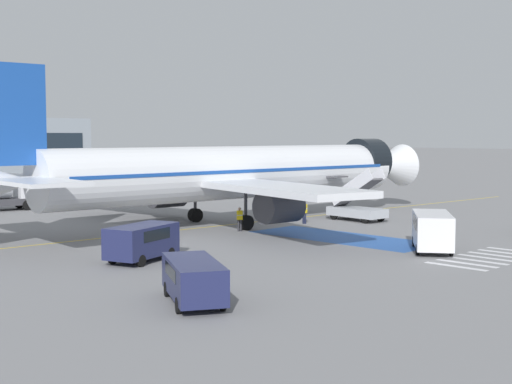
# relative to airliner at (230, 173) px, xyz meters

# --- Properties ---
(ground_plane) EXTENTS (600.00, 600.00, 0.00)m
(ground_plane) POSITION_rel_airliner_xyz_m (0.67, -0.85, -4.00)
(ground_plane) COLOR slate
(apron_leadline_yellow) EXTENTS (76.04, 6.50, 0.01)m
(apron_leadline_yellow) POSITION_rel_airliner_xyz_m (0.60, -0.05, -4.00)
(apron_leadline_yellow) COLOR gold
(apron_leadline_yellow) RESTS_ON ground_plane
(apron_stand_patch_blue) EXTENTS (4.88, 13.08, 0.01)m
(apron_stand_patch_blue) POSITION_rel_airliner_xyz_m (0.60, -10.40, -4.00)
(apron_stand_patch_blue) COLOR #2856A8
(apron_stand_patch_blue) RESTS_ON ground_plane
(apron_walkway_bar_0) EXTENTS (0.44, 3.60, 0.01)m
(apron_walkway_bar_0) POSITION_rel_airliner_xyz_m (-3.60, -21.25, -4.00)
(apron_walkway_bar_0) COLOR silver
(apron_walkway_bar_0) RESTS_ON ground_plane
(apron_walkway_bar_1) EXTENTS (0.44, 3.60, 0.01)m
(apron_walkway_bar_1) POSITION_rel_airliner_xyz_m (-2.40, -21.25, -4.00)
(apron_walkway_bar_1) COLOR silver
(apron_walkway_bar_1) RESTS_ON ground_plane
(apron_walkway_bar_2) EXTENTS (0.44, 3.60, 0.01)m
(apron_walkway_bar_2) POSITION_rel_airliner_xyz_m (-1.20, -21.25, -4.00)
(apron_walkway_bar_2) COLOR silver
(apron_walkway_bar_2) RESTS_ON ground_plane
(apron_walkway_bar_3) EXTENTS (0.44, 3.60, 0.01)m
(apron_walkway_bar_3) POSITION_rel_airliner_xyz_m (0.00, -21.25, -4.00)
(apron_walkway_bar_3) COLOR silver
(apron_walkway_bar_3) RESTS_ON ground_plane
(apron_walkway_bar_4) EXTENTS (0.44, 3.60, 0.01)m
(apron_walkway_bar_4) POSITION_rel_airliner_xyz_m (1.20, -21.25, -4.00)
(apron_walkway_bar_4) COLOR silver
(apron_walkway_bar_4) RESTS_ON ground_plane
(apron_walkway_bar_5) EXTENTS (0.44, 3.60, 0.01)m
(apron_walkway_bar_5) POSITION_rel_airliner_xyz_m (2.40, -21.25, -4.00)
(apron_walkway_bar_5) COLOR silver
(apron_walkway_bar_5) RESTS_ON ground_plane
(airliner) EXTENTS (43.08, 31.90, 11.31)m
(airliner) POSITION_rel_airliner_xyz_m (0.00, 0.00, 0.00)
(airliner) COLOR silver
(airliner) RESTS_ON ground_plane
(boarding_stairs_forward) EXTENTS (2.59, 5.37, 4.35)m
(boarding_stairs_forward) POSITION_rel_airliner_xyz_m (9.07, -5.36, -2.97)
(boarding_stairs_forward) COLOR #ADB2BA
(boarding_stairs_forward) RESTS_ON ground_plane
(service_van_0) EXTENTS (4.11, 5.23, 1.78)m
(service_van_0) POSITION_rel_airliner_xyz_m (-18.70, -17.71, -2.91)
(service_van_0) COLOR #1E234C
(service_van_0) RESTS_ON ground_plane
(service_van_1) EXTENTS (5.52, 4.77, 2.27)m
(service_van_1) POSITION_rel_airliner_xyz_m (-0.08, -17.73, -2.65)
(service_van_1) COLOR silver
(service_van_1) RESTS_ON ground_plane
(service_van_3) EXTENTS (4.85, 3.28, 2.00)m
(service_van_3) POSITION_rel_airliner_xyz_m (-14.33, -8.21, -2.79)
(service_van_3) COLOR #1E234C
(service_van_3) RESTS_ON ground_plane
(ground_crew_0) EXTENTS (0.48, 0.44, 1.73)m
(ground_crew_0) POSITION_rel_airliner_xyz_m (-2.05, -3.23, -3.00)
(ground_crew_0) COLOR #2D2D33
(ground_crew_0) RESTS_ON ground_plane
(ground_crew_1) EXTENTS (0.31, 0.47, 1.78)m
(ground_crew_1) POSITION_rel_airliner_xyz_m (4.50, -3.73, -2.97)
(ground_crew_1) COLOR #191E38
(ground_crew_1) RESTS_ON ground_plane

